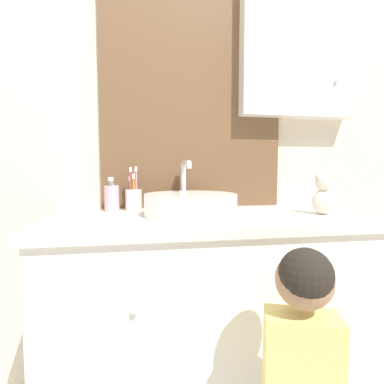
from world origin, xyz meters
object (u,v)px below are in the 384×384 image
toothbrush_holder (134,198)px  teddy_bear (323,195)px  sink_basin (191,204)px  soap_dispenser (112,198)px  child_figure (302,379)px

toothbrush_holder → teddy_bear: bearing=-18.3°
sink_basin → teddy_bear: sink_basin is taller
toothbrush_holder → soap_dispenser: 0.10m
sink_basin → child_figure: sink_basin is taller
sink_basin → child_figure: size_ratio=0.48×
soap_dispenser → child_figure: bearing=-50.0°
child_figure → soap_dispenser: bearing=130.0°
sink_basin → toothbrush_holder: size_ratio=2.13×
sink_basin → child_figure: 0.68m
toothbrush_holder → sink_basin: bearing=-39.4°
toothbrush_holder → child_figure: bearing=-56.2°
sink_basin → toothbrush_holder: bearing=140.6°
sink_basin → teddy_bear: (0.55, -0.07, 0.03)m
sink_basin → toothbrush_holder: (-0.23, 0.19, 0.01)m
sink_basin → soap_dispenser: sink_basin is taller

